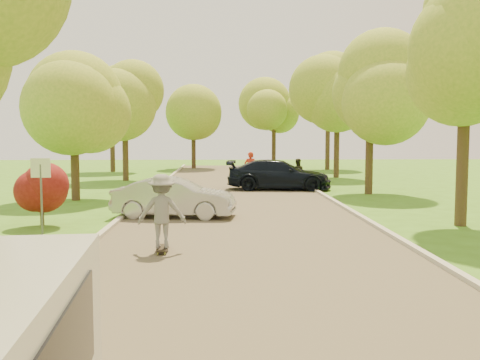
{
  "coord_description": "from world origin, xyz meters",
  "views": [
    {
      "loc": [
        -0.69,
        -11.28,
        2.83
      ],
      "look_at": [
        -0.04,
        6.82,
        1.3
      ],
      "focal_mm": 40.0,
      "sensor_mm": 36.0,
      "label": 1
    }
  ],
  "objects": [
    {
      "name": "tree_r_mida",
      "position": [
        7.02,
        5.0,
        5.54
      ],
      "size": [
        5.13,
        5.0,
        7.95
      ],
      "color": "#382619",
      "rests_on": "ground"
    },
    {
      "name": "longboard",
      "position": [
        -2.11,
        1.5,
        0.1
      ],
      "size": [
        0.28,
        0.92,
        0.11
      ],
      "rotation": [
        0.0,
        0.0,
        3.17
      ],
      "color": "black",
      "rests_on": "ground"
    },
    {
      "name": "ground",
      "position": [
        0.0,
        0.0,
        0.0
      ],
      "size": [
        100.0,
        100.0,
        0.0
      ],
      "primitive_type": "plane",
      "color": "#41731B",
      "rests_on": "ground"
    },
    {
      "name": "street_sign",
      "position": [
        -5.8,
        4.0,
        1.56
      ],
      "size": [
        0.55,
        0.06,
        2.17
      ],
      "color": "#59595E",
      "rests_on": "ground"
    },
    {
      "name": "tree_bg_d",
      "position": [
        4.22,
        36.0,
        5.31
      ],
      "size": [
        5.12,
        5.0,
        7.72
      ],
      "color": "#382619",
      "rests_on": "ground"
    },
    {
      "name": "tree_r_midb",
      "position": [
        6.6,
        14.0,
        4.88
      ],
      "size": [
        4.51,
        4.4,
        7.01
      ],
      "color": "#382619",
      "rests_on": "ground"
    },
    {
      "name": "tree_bg_b",
      "position": [
        8.22,
        32.0,
        5.54
      ],
      "size": [
        5.12,
        5.0,
        7.95
      ],
      "color": "#382619",
      "rests_on": "ground"
    },
    {
      "name": "silver_sedan",
      "position": [
        -2.3,
        6.99,
        0.69
      ],
      "size": [
        4.32,
        2.0,
        1.37
      ],
      "primitive_type": "imported",
      "rotation": [
        0.0,
        0.0,
        1.44
      ],
      "color": "#A6A6AB",
      "rests_on": "ground"
    },
    {
      "name": "tree_l_midb",
      "position": [
        -6.81,
        12.0,
        4.59
      ],
      "size": [
        4.3,
        4.2,
        6.62
      ],
      "color": "#382619",
      "rests_on": "ground"
    },
    {
      "name": "red_shrub",
      "position": [
        -6.3,
        5.5,
        1.1
      ],
      "size": [
        1.7,
        1.7,
        1.95
      ],
      "color": "#382619",
      "rests_on": "ground"
    },
    {
      "name": "dark_sedan",
      "position": [
        2.3,
        16.14,
        0.77
      ],
      "size": [
        5.54,
        2.72,
        1.55
      ],
      "primitive_type": "imported",
      "rotation": [
        0.0,
        0.0,
        1.47
      ],
      "color": "black",
      "rests_on": "ground"
    },
    {
      "name": "skateboarder",
      "position": [
        -2.11,
        1.5,
        1.01
      ],
      "size": [
        1.17,
        0.7,
        1.78
      ],
      "primitive_type": "imported",
      "rotation": [
        0.0,
        0.0,
        3.17
      ],
      "color": "slate",
      "rests_on": "longboard"
    },
    {
      "name": "tree_bg_c",
      "position": [
        -2.79,
        34.0,
        5.02
      ],
      "size": [
        4.92,
        4.8,
        7.33
      ],
      "color": "#382619",
      "rests_on": "ground"
    },
    {
      "name": "curb_right",
      "position": [
        4.05,
        8.0,
        0.06
      ],
      "size": [
        0.18,
        60.0,
        0.12
      ],
      "primitive_type": "cube",
      "color": "#B2AD9E",
      "rests_on": "ground"
    },
    {
      "name": "road",
      "position": [
        0.0,
        8.0,
        0.01
      ],
      "size": [
        8.0,
        60.0,
        0.01
      ],
      "primitive_type": "cube",
      "color": "#4C4438",
      "rests_on": "ground"
    },
    {
      "name": "tree_bg_a",
      "position": [
        -8.78,
        30.0,
        5.31
      ],
      "size": [
        5.12,
        5.0,
        7.72
      ],
      "color": "#382619",
      "rests_on": "ground"
    },
    {
      "name": "tree_l_far",
      "position": [
        -6.39,
        22.0,
        5.47
      ],
      "size": [
        4.92,
        4.8,
        7.79
      ],
      "color": "#382619",
      "rests_on": "ground"
    },
    {
      "name": "person_olive",
      "position": [
        3.43,
        17.29,
        0.78
      ],
      "size": [
        0.81,
        0.66,
        1.56
      ],
      "primitive_type": "imported",
      "rotation": [
        0.0,
        0.0,
        3.06
      ],
      "color": "#343821",
      "rests_on": "ground"
    },
    {
      "name": "tree_r_far",
      "position": [
        7.23,
        24.0,
        5.83
      ],
      "size": [
        5.33,
        5.2,
        8.34
      ],
      "color": "#382619",
      "rests_on": "ground"
    },
    {
      "name": "person_striped",
      "position": [
        0.96,
        18.61,
        0.94
      ],
      "size": [
        0.74,
        0.54,
        1.89
      ],
      "primitive_type": "imported",
      "rotation": [
        0.0,
        0.0,
        3.01
      ],
      "color": "red",
      "rests_on": "ground"
    },
    {
      "name": "curb_left",
      "position": [
        -4.05,
        8.0,
        0.06
      ],
      "size": [
        0.18,
        60.0,
        0.12
      ],
      "primitive_type": "cube",
      "color": "#B2AD9E",
      "rests_on": "ground"
    }
  ]
}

